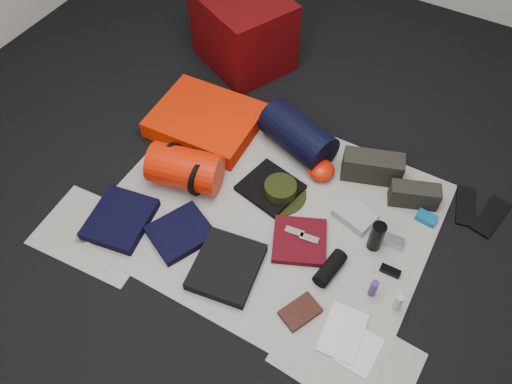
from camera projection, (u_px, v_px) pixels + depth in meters
The scene contains 37 objects.
floor at pixel (270, 213), 2.60m from camera, with size 4.50×4.50×0.02m, color black.
newspaper_mat at pixel (270, 212), 2.59m from camera, with size 1.60×1.30×0.01m, color beige.
newspaper_sheet_front_left at pixel (96, 234), 2.51m from camera, with size 0.58×0.40×0.00m, color beige.
newspaper_sheet_front_right at pixel (347, 357), 2.14m from camera, with size 0.58×0.40×0.00m, color beige.
red_cabinet at pixel (244, 31), 3.14m from camera, with size 0.55×0.46×0.46m, color #530607.
sleeping_pad at pixel (206, 120), 2.91m from camera, with size 0.59×0.48×0.11m, color red.
stuff_sack at pixel (185, 169), 2.62m from camera, with size 0.22×0.22×0.38m, color red.
sack_strap_left at pixel (170, 162), 2.65m from camera, with size 0.22×0.22×0.03m, color black.
sack_strap_right at pixel (201, 176), 2.59m from camera, with size 0.22×0.22×0.03m, color black.
navy_duffel at pixel (298, 135), 2.76m from camera, with size 0.22×0.22×0.42m, color black.
boonie_brim at pixel (280, 194), 2.65m from camera, with size 0.28×0.28×0.01m, color black.
boonie_crown at pixel (280, 189), 2.62m from camera, with size 0.17×0.17×0.07m, color black.
hiking_boot_left at pixel (372, 167), 2.66m from camera, with size 0.32×0.12×0.16m, color black.
hiking_boot_right at pixel (414, 195), 2.57m from camera, with size 0.25×0.09×0.13m, color black.
flip_flop_left at pixel (465, 206), 2.61m from camera, with size 0.09×0.25×0.01m, color black.
flip_flop_right at pixel (491, 216), 2.57m from camera, with size 0.10×0.27×0.02m, color black.
trousers_navy_a at pixel (120, 219), 2.53m from camera, with size 0.29×0.33×0.05m, color black.
trousers_navy_b at pixel (181, 233), 2.48m from camera, with size 0.25×0.29×0.04m, color black.
trousers_charcoal at pixel (227, 267), 2.36m from camera, with size 0.30×0.34×0.05m, color black.
black_tshirt at pixel (270, 188), 2.66m from camera, with size 0.29×0.27×0.03m, color black.
red_shirt at pixel (300, 241), 2.46m from camera, with size 0.26×0.26×0.03m, color #4B0810.
orange_stuff_sack at pixel (321, 170), 2.69m from camera, with size 0.15×0.15×0.09m, color red.
first_aid_pouch at pixel (355, 215), 2.54m from camera, with size 0.20×0.15×0.05m, color gray.
water_bottle at pixel (377, 236), 2.39m from camera, with size 0.07×0.07×0.18m, color black.
speaker at pixel (330, 268), 2.35m from camera, with size 0.07×0.07×0.19m, color black.
compact_camera at pixel (394, 241), 2.46m from camera, with size 0.09×0.06×0.04m, color silver.
cyan_case at pixel (426, 218), 2.54m from camera, with size 0.10×0.06×0.03m, color #0E5587.
toiletry_purple at pixel (373, 288), 2.27m from camera, with size 0.04×0.04×0.11m, color #3C2068.
toiletry_clear at pixel (398, 302), 2.23m from camera, with size 0.04×0.04×0.11m, color #AAAFAA.
paperback_book at pixel (300, 312), 2.24m from camera, with size 0.11×0.18×0.02m, color black.
map_booklet at pixel (343, 332), 2.19m from camera, with size 0.17×0.25×0.01m, color silver.
map_printout at pixel (360, 350), 2.15m from camera, with size 0.15×0.20×0.01m, color silver.
sunglasses at pixel (390, 271), 2.37m from camera, with size 0.10×0.04×0.02m, color black.
key_cluster at pixel (83, 237), 2.49m from camera, with size 0.07×0.07×0.01m, color silver.
tape_roll at pixel (276, 181), 2.65m from camera, with size 0.05×0.05×0.04m, color white.
energy_bar_a at pixel (295, 232), 2.46m from camera, with size 0.10×0.04×0.01m, color silver.
energy_bar_b at pixel (309, 239), 2.44m from camera, with size 0.10×0.04×0.01m, color silver.
Camera 1 is at (0.66, -1.31, 2.14)m, focal length 35.00 mm.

